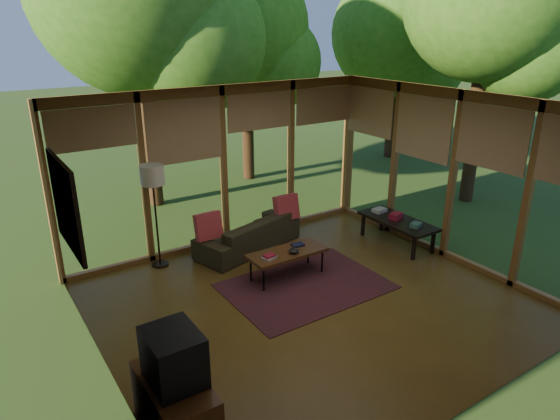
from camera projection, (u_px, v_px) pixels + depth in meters
floor at (312, 302)px, 6.90m from camera, size 5.50×5.50×0.00m
ceiling at (317, 105)px, 5.96m from camera, size 5.50×5.50×0.00m
wall_left at (96, 264)px, 5.00m from camera, size 0.04×5.00×2.70m
wall_front at (482, 292)px, 4.48m from camera, size 5.50×0.04×2.70m
window_wall_back at (224, 167)px, 8.38m from camera, size 5.50×0.12×2.70m
window_wall_right at (453, 177)px, 7.86m from camera, size 0.12×5.00×2.70m
exterior_lawn at (357, 135)px, 17.29m from camera, size 40.00×40.00×0.00m
tree_ne at (243, 27)px, 11.31m from camera, size 2.98×2.98×5.04m
tree_far at (394, 34)px, 13.24m from camera, size 3.32×3.32×5.03m
rug at (306, 286)px, 7.31m from camera, size 2.29×1.62×0.01m
sofa at (248, 234)px, 8.45m from camera, size 2.01×1.21×0.55m
pillow_left at (208, 227)px, 7.91m from camera, size 0.43×0.23×0.45m
pillow_right at (286, 208)px, 8.68m from camera, size 0.44×0.24×0.46m
ct_book_lower at (269, 257)px, 7.22m from camera, size 0.23×0.20×0.03m
ct_book_upper at (269, 256)px, 7.21m from camera, size 0.18×0.15×0.03m
ct_book_side at (298, 245)px, 7.63m from camera, size 0.20×0.16×0.03m
ct_bowl at (294, 251)px, 7.38m from camera, size 0.16×0.16×0.07m
media_cabinet at (176, 407)px, 4.59m from camera, size 0.50×1.00×0.60m
television at (173, 357)px, 4.41m from camera, size 0.45×0.55×0.50m
console_book_a at (416, 225)px, 8.24m from camera, size 0.23×0.20×0.07m
console_book_b at (396, 216)px, 8.59m from camera, size 0.26×0.22×0.10m
console_book_c at (379, 210)px, 8.90m from camera, size 0.26×0.20×0.07m
floor_lamp at (153, 181)px, 7.46m from camera, size 0.36×0.36×1.65m
coffee_table at (287, 253)px, 7.46m from camera, size 1.20×0.50×0.43m
side_console at (398, 222)px, 8.58m from camera, size 0.60×1.40×0.46m
wall_painting at (66, 205)px, 6.04m from camera, size 0.06×1.35×1.15m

